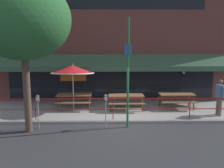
{
  "coord_description": "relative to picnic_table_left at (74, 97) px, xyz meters",
  "views": [
    {
      "loc": [
        -0.24,
        -10.49,
        3.52
      ],
      "look_at": [
        -0.03,
        1.6,
        1.5
      ],
      "focal_mm": 40.0,
      "sensor_mm": 36.0,
      "label": 1
    }
  ],
  "objects": [
    {
      "name": "ground_plane",
      "position": [
        1.98,
        -2.23,
        -0.71
      ],
      "size": [
        120.0,
        120.0,
        0.0
      ],
      "primitive_type": "plane",
      "color": "#2D2D30"
    },
    {
      "name": "patio_deck",
      "position": [
        1.98,
        -0.23,
        -0.66
      ],
      "size": [
        15.0,
        4.0,
        0.1
      ],
      "primitive_type": "cube",
      "color": "gray",
      "rests_on": "ground"
    },
    {
      "name": "restaurant_building",
      "position": [
        1.98,
        2.0,
        3.57
      ],
      "size": [
        15.0,
        1.6,
        8.63
      ],
      "color": "brown",
      "rests_on": "ground"
    },
    {
      "name": "patio_railing",
      "position": [
        1.98,
        -1.93,
        0.09
      ],
      "size": [
        13.84,
        0.04,
        0.97
      ],
      "color": "maroon",
      "rests_on": "patio_deck"
    },
    {
      "name": "picnic_table_left",
      "position": [
        0.0,
        0.0,
        0.0
      ],
      "size": [
        1.8,
        1.42,
        0.76
      ],
      "color": "brown",
      "rests_on": "patio_deck"
    },
    {
      "name": "picnic_table_centre",
      "position": [
        2.68,
        -0.24,
        0.0
      ],
      "size": [
        1.8,
        1.42,
        0.76
      ],
      "color": "brown",
      "rests_on": "patio_deck"
    },
    {
      "name": "picnic_table_right",
      "position": [
        5.36,
        0.01,
        0.0
      ],
      "size": [
        1.8,
        1.42,
        0.76
      ],
      "color": "brown",
      "rests_on": "patio_deck"
    },
    {
      "name": "patio_umbrella_left",
      "position": [
        0.0,
        -0.33,
        1.47
      ],
      "size": [
        2.14,
        2.14,
        2.38
      ],
      "color": "#B7B2A8",
      "rests_on": "patio_deck"
    },
    {
      "name": "pedestrian_walking",
      "position": [
        7.01,
        -1.35,
        0.35
      ],
      "size": [
        0.3,
        0.61,
        1.71
      ],
      "color": "#665B4C",
      "rests_on": "patio_deck"
    },
    {
      "name": "parking_meter_near",
      "position": [
        -1.11,
        -2.79,
        0.44
      ],
      "size": [
        0.15,
        0.16,
        1.42
      ],
      "color": "gray",
      "rests_on": "ground"
    },
    {
      "name": "parking_meter_far",
      "position": [
        1.66,
        -2.74,
        0.44
      ],
      "size": [
        0.15,
        0.16,
        1.42
      ],
      "color": "gray",
      "rests_on": "ground"
    },
    {
      "name": "street_sign_pole",
      "position": [
        2.57,
        -2.68,
        1.6
      ],
      "size": [
        0.28,
        0.09,
        4.49
      ],
      "color": "#1E6033",
      "rests_on": "ground"
    },
    {
      "name": "street_tree_curbside",
      "position": [
        -1.31,
        -3.2,
        3.85
      ],
      "size": [
        3.6,
        3.24,
        6.43
      ],
      "color": "brown",
      "rests_on": "ground"
    }
  ]
}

